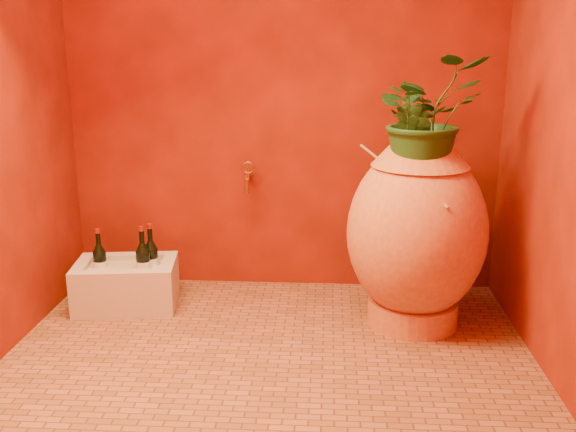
# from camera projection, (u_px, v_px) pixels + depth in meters

# --- Properties ---
(floor) EXTENTS (2.50, 2.50, 0.00)m
(floor) POSITION_uv_depth(u_px,v_px,m) (268.00, 359.00, 3.00)
(floor) COLOR brown
(floor) RESTS_ON ground
(wall_back) EXTENTS (2.50, 0.02, 2.50)m
(wall_back) POSITION_uv_depth(u_px,v_px,m) (283.00, 76.00, 3.64)
(wall_back) COLOR #541304
(wall_back) RESTS_ON ground
(wall_right) EXTENTS (0.02, 2.00, 2.50)m
(wall_right) POSITION_uv_depth(u_px,v_px,m) (572.00, 89.00, 2.60)
(wall_right) COLOR #541304
(wall_right) RESTS_ON ground
(amphora) EXTENTS (0.90, 0.90, 1.02)m
(amphora) POSITION_uv_depth(u_px,v_px,m) (416.00, 231.00, 3.26)
(amphora) COLOR #D3773B
(amphora) RESTS_ON floor
(stone_basin) EXTENTS (0.59, 0.44, 0.26)m
(stone_basin) POSITION_uv_depth(u_px,v_px,m) (127.00, 285.00, 3.59)
(stone_basin) COLOR #BDB49C
(stone_basin) RESTS_ON floor
(wine_bottle_a) EXTENTS (0.08, 0.08, 0.33)m
(wine_bottle_a) POSITION_uv_depth(u_px,v_px,m) (143.00, 264.00, 3.53)
(wine_bottle_a) COLOR black
(wine_bottle_a) RESTS_ON stone_basin
(wine_bottle_b) EXTENTS (0.08, 0.08, 0.31)m
(wine_bottle_b) POSITION_uv_depth(u_px,v_px,m) (100.00, 263.00, 3.56)
(wine_bottle_b) COLOR black
(wine_bottle_b) RESTS_ON stone_basin
(wine_bottle_c) EXTENTS (0.08, 0.08, 0.33)m
(wine_bottle_c) POSITION_uv_depth(u_px,v_px,m) (151.00, 260.00, 3.59)
(wine_bottle_c) COLOR black
(wine_bottle_c) RESTS_ON stone_basin
(wall_tap) EXTENTS (0.07, 0.16, 0.17)m
(wall_tap) POSITION_uv_depth(u_px,v_px,m) (248.00, 175.00, 3.72)
(wall_tap) COLOR #A06624
(wall_tap) RESTS_ON wall_back
(plant_main) EXTENTS (0.67, 0.63, 0.59)m
(plant_main) POSITION_uv_depth(u_px,v_px,m) (426.00, 116.00, 3.09)
(plant_main) COLOR #194518
(plant_main) RESTS_ON amphora
(plant_side) EXTENTS (0.26, 0.27, 0.38)m
(plant_side) POSITION_uv_depth(u_px,v_px,m) (411.00, 141.00, 3.11)
(plant_side) COLOR #194518
(plant_side) RESTS_ON amphora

